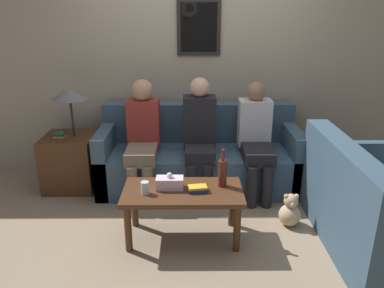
# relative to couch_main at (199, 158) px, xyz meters

# --- Properties ---
(ground_plane) EXTENTS (16.00, 16.00, 0.00)m
(ground_plane) POSITION_rel_couch_main_xyz_m (0.00, -0.49, -0.31)
(ground_plane) COLOR gray
(wall_back) EXTENTS (9.00, 0.08, 2.60)m
(wall_back) POSITION_rel_couch_main_xyz_m (0.00, 0.44, 0.99)
(wall_back) COLOR #9E937F
(wall_back) RESTS_ON ground_plane
(couch_main) EXTENTS (2.17, 0.82, 0.89)m
(couch_main) POSITION_rel_couch_main_xyz_m (0.00, 0.00, 0.00)
(couch_main) COLOR #385166
(couch_main) RESTS_ON ground_plane
(couch_side) EXTENTS (0.82, 1.52, 0.89)m
(couch_side) POSITION_rel_couch_main_xyz_m (1.39, -1.18, 0.00)
(couch_side) COLOR #385166
(couch_side) RESTS_ON ground_plane
(coffee_table) EXTENTS (1.01, 0.51, 0.46)m
(coffee_table) POSITION_rel_couch_main_xyz_m (-0.16, -1.07, 0.08)
(coffee_table) COLOR #4C2D19
(coffee_table) RESTS_ON ground_plane
(side_table_with_lamp) EXTENTS (0.54, 0.54, 1.11)m
(side_table_with_lamp) POSITION_rel_couch_main_xyz_m (-1.42, -0.05, 0.05)
(side_table_with_lamp) COLOR #4C2D19
(side_table_with_lamp) RESTS_ON ground_plane
(wine_bottle) EXTENTS (0.07, 0.07, 0.33)m
(wine_bottle) POSITION_rel_couch_main_xyz_m (0.17, -0.99, 0.28)
(wine_bottle) COLOR #562319
(wine_bottle) RESTS_ON coffee_table
(drinking_glass) EXTENTS (0.07, 0.07, 0.11)m
(drinking_glass) POSITION_rel_couch_main_xyz_m (-0.47, -1.13, 0.20)
(drinking_glass) COLOR silver
(drinking_glass) RESTS_ON coffee_table
(book_stack) EXTENTS (0.17, 0.11, 0.05)m
(book_stack) POSITION_rel_couch_main_xyz_m (-0.04, -1.09, 0.17)
(book_stack) COLOR navy
(book_stack) RESTS_ON coffee_table
(tissue_box) EXTENTS (0.23, 0.12, 0.14)m
(tissue_box) POSITION_rel_couch_main_xyz_m (-0.27, -1.04, 0.20)
(tissue_box) COLOR silver
(tissue_box) RESTS_ON coffee_table
(person_left) EXTENTS (0.34, 0.66, 1.21)m
(person_left) POSITION_rel_couch_main_xyz_m (-0.60, -0.16, 0.35)
(person_left) COLOR #756651
(person_left) RESTS_ON ground_plane
(person_middle) EXTENTS (0.34, 0.57, 1.24)m
(person_middle) POSITION_rel_couch_main_xyz_m (-0.00, -0.18, 0.36)
(person_middle) COLOR black
(person_middle) RESTS_ON ground_plane
(person_right) EXTENTS (0.34, 0.66, 1.18)m
(person_right) POSITION_rel_couch_main_xyz_m (0.59, -0.17, 0.32)
(person_right) COLOR black
(person_right) RESTS_ON ground_plane
(teddy_bear) EXTENTS (0.20, 0.20, 0.32)m
(teddy_bear) POSITION_rel_couch_main_xyz_m (0.82, -0.88, -0.18)
(teddy_bear) COLOR tan
(teddy_bear) RESTS_ON ground_plane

